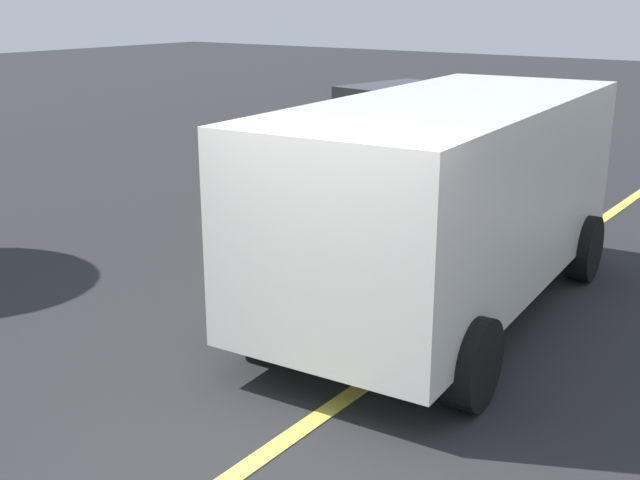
# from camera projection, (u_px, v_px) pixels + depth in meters

# --- Properties ---
(ground_plane) EXTENTS (80.00, 80.00, 0.00)m
(ground_plane) POSITION_uv_depth(u_px,v_px,m) (253.00, 464.00, 5.59)
(ground_plane) COLOR #262628
(lane_marking_centre) EXTENTS (28.00, 0.16, 0.01)m
(lane_marking_centre) POSITION_uv_depth(u_px,v_px,m) (449.00, 326.00, 7.91)
(lane_marking_centre) COLOR #E0D14C
(white_van) EXTENTS (5.34, 2.58, 2.20)m
(white_van) POSITION_uv_depth(u_px,v_px,m) (448.00, 193.00, 7.97)
(white_van) COLOR silver
(white_van) RESTS_ON ground_plane
(car_yellow_approaching) EXTENTS (4.52, 2.51, 1.66)m
(car_yellow_approaching) POSITION_uv_depth(u_px,v_px,m) (396.00, 133.00, 14.15)
(car_yellow_approaching) COLOR gold
(car_yellow_approaching) RESTS_ON ground_plane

